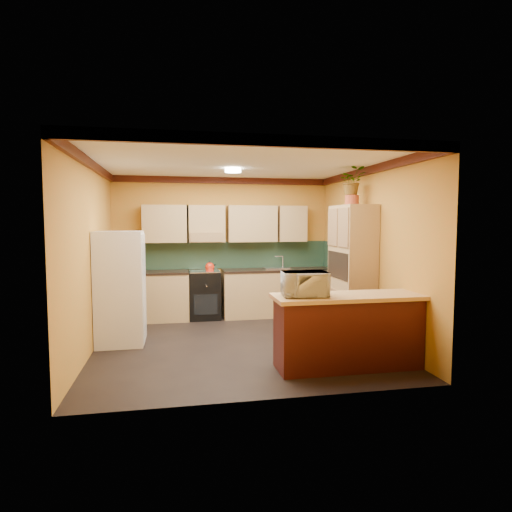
% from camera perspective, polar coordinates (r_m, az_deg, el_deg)
% --- Properties ---
extents(room_shell, '(4.24, 4.24, 2.72)m').
position_cam_1_polar(room_shell, '(6.64, -2.52, 6.74)').
color(room_shell, black).
rests_on(room_shell, ground).
extents(base_cabinets_back, '(3.65, 0.60, 0.88)m').
position_cam_1_polar(base_cabinets_back, '(8.29, -2.54, -5.14)').
color(base_cabinets_back, tan).
rests_on(base_cabinets_back, ground).
extents(countertop_back, '(3.65, 0.62, 0.04)m').
position_cam_1_polar(countertop_back, '(8.23, -2.55, -1.98)').
color(countertop_back, black).
rests_on(countertop_back, base_cabinets_back).
extents(stove, '(0.58, 0.58, 0.91)m').
position_cam_1_polar(stove, '(8.22, -6.88, -5.14)').
color(stove, black).
rests_on(stove, ground).
extents(kettle, '(0.18, 0.18, 0.18)m').
position_cam_1_polar(kettle, '(8.11, -6.18, -1.38)').
color(kettle, red).
rests_on(kettle, stove).
extents(sink, '(0.48, 0.40, 0.03)m').
position_cam_1_polar(sink, '(8.37, 2.71, -1.63)').
color(sink, silver).
rests_on(sink, countertop_back).
extents(base_cabinets_right, '(0.60, 0.80, 0.88)m').
position_cam_1_polar(base_cabinets_right, '(8.06, 9.27, -5.47)').
color(base_cabinets_right, tan).
rests_on(base_cabinets_right, ground).
extents(countertop_right, '(0.62, 0.80, 0.04)m').
position_cam_1_polar(countertop_right, '(7.99, 9.31, -2.22)').
color(countertop_right, black).
rests_on(countertop_right, base_cabinets_right).
extents(fridge, '(0.68, 0.66, 1.70)m').
position_cam_1_polar(fridge, '(6.72, -17.67, -4.08)').
color(fridge, white).
rests_on(fridge, ground).
extents(pantry, '(0.48, 0.90, 2.10)m').
position_cam_1_polar(pantry, '(7.02, 12.67, -1.97)').
color(pantry, tan).
rests_on(pantry, ground).
extents(fern_pot, '(0.22, 0.22, 0.16)m').
position_cam_1_polar(fern_pot, '(7.03, 12.67, 7.26)').
color(fern_pot, '#AE472A').
rests_on(fern_pot, pantry).
extents(fern, '(0.47, 0.43, 0.44)m').
position_cam_1_polar(fern, '(7.05, 12.71, 9.71)').
color(fern, tan).
rests_on(fern, fern_pot).
extents(breakfast_bar, '(1.80, 0.55, 0.88)m').
position_cam_1_polar(breakfast_bar, '(5.58, 12.15, -10.03)').
color(breakfast_bar, '#451810').
rests_on(breakfast_bar, ground).
extents(bar_top, '(1.90, 0.65, 0.05)m').
position_cam_1_polar(bar_top, '(5.48, 12.23, -5.31)').
color(bar_top, '#D7B969').
rests_on(bar_top, breakfast_bar).
extents(microwave, '(0.57, 0.41, 0.30)m').
position_cam_1_polar(microwave, '(5.25, 6.50, -3.72)').
color(microwave, white).
rests_on(microwave, bar_top).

